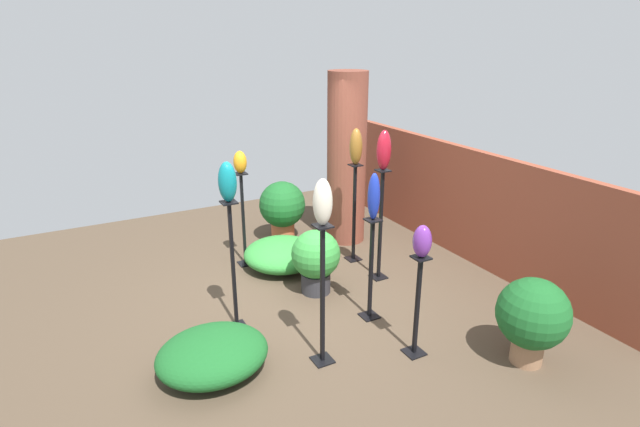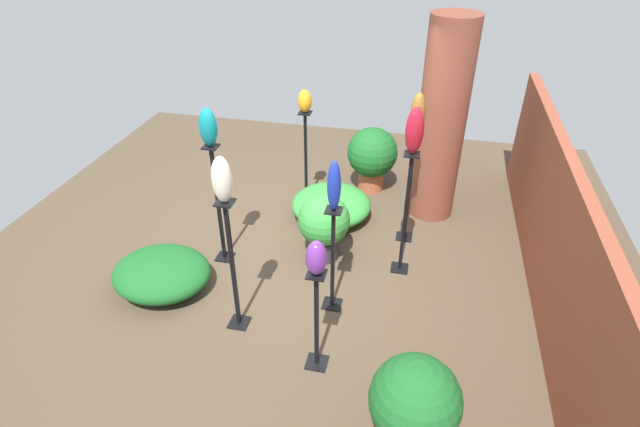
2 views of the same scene
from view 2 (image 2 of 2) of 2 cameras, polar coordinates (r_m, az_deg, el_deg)
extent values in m
plane|color=#4C3D2D|center=(6.04, -2.03, -5.27)|extent=(8.00, 8.00, 0.00)
cube|color=brown|center=(5.62, 25.06, -2.02)|extent=(5.60, 0.12, 1.60)
cylinder|color=brown|center=(6.52, 13.75, 10.04)|extent=(0.59, 0.59, 2.60)
cube|color=black|center=(5.44, 1.38, -10.30)|extent=(0.20, 0.20, 0.01)
cube|color=black|center=(5.05, 1.47, -5.36)|extent=(0.04, 0.04, 1.21)
cube|color=black|center=(4.71, 1.57, 0.36)|extent=(0.16, 0.16, 0.02)
cube|color=black|center=(7.15, -1.55, 1.49)|extent=(0.20, 0.20, 0.01)
cube|color=black|center=(6.83, -1.63, 6.24)|extent=(0.04, 0.04, 1.34)
cube|color=black|center=(6.56, -1.72, 11.42)|extent=(0.16, 0.16, 0.02)
cube|color=black|center=(5.31, -9.20, -12.19)|extent=(0.20, 0.20, 0.01)
cube|color=black|center=(4.83, -9.95, -6.09)|extent=(0.04, 0.04, 1.47)
cube|color=black|center=(4.42, -10.83, 1.25)|extent=(0.16, 0.16, 0.02)
cube|color=black|center=(6.17, -10.80, -4.90)|extent=(0.20, 0.20, 0.01)
cube|color=black|center=(5.76, -11.54, 0.88)|extent=(0.04, 0.04, 1.48)
cube|color=black|center=(5.42, -12.39, 7.47)|extent=(0.16, 0.16, 0.02)
cube|color=black|center=(6.49, 9.57, -2.64)|extent=(0.20, 0.20, 0.01)
cube|color=black|center=(6.12, 10.16, 2.72)|extent=(0.04, 0.04, 1.42)
cube|color=black|center=(5.80, 10.84, 8.72)|extent=(0.16, 0.16, 0.02)
cube|color=black|center=(5.97, 9.06, -6.18)|extent=(0.20, 0.20, 0.01)
cube|color=black|center=(5.54, 9.71, -0.21)|extent=(0.04, 0.04, 1.50)
cube|color=black|center=(5.18, 10.47, 6.66)|extent=(0.16, 0.16, 0.02)
cube|color=black|center=(4.90, -0.37, -16.65)|extent=(0.20, 0.20, 0.01)
cube|color=black|center=(4.50, -0.39, -12.21)|extent=(0.04, 0.04, 1.09)
cube|color=black|center=(4.14, -0.42, -6.96)|extent=(0.16, 0.16, 0.02)
ellipsoid|color=#192D9E|center=(4.57, 1.62, 3.17)|extent=(0.14, 0.13, 0.52)
ellipsoid|color=orange|center=(6.50, -1.74, 12.72)|extent=(0.18, 0.18, 0.30)
ellipsoid|color=beige|center=(4.30, -11.14, 3.82)|extent=(0.17, 0.18, 0.44)
ellipsoid|color=#0F727A|center=(5.33, -12.67, 9.58)|extent=(0.19, 0.19, 0.42)
ellipsoid|color=brown|center=(5.70, 11.10, 11.05)|extent=(0.19, 0.17, 0.49)
ellipsoid|color=maroon|center=(5.07, 10.76, 9.26)|extent=(0.18, 0.19, 0.50)
ellipsoid|color=#6B2D8C|center=(4.03, -0.43, -5.11)|extent=(0.19, 0.18, 0.32)
cylinder|color=#B25B38|center=(7.44, 5.81, 3.85)|extent=(0.37, 0.37, 0.28)
sphere|color=#195923|center=(7.23, 6.00, 6.96)|extent=(0.72, 0.72, 0.72)
sphere|color=#195923|center=(4.02, 10.81, -20.24)|extent=(0.70, 0.70, 0.70)
cylinder|color=#2D2D33|center=(6.02, 0.43, -3.83)|extent=(0.37, 0.37, 0.26)
sphere|color=#338C38|center=(5.80, 0.45, -0.74)|extent=(0.61, 0.61, 0.61)
ellipsoid|color=#338C38|center=(6.70, 1.30, 0.99)|extent=(1.07, 1.06, 0.38)
ellipsoid|color=#195923|center=(5.79, -17.64, -6.51)|extent=(0.95, 1.08, 0.40)
camera|label=1|loc=(3.69, -77.83, -3.83)|focal=28.00mm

